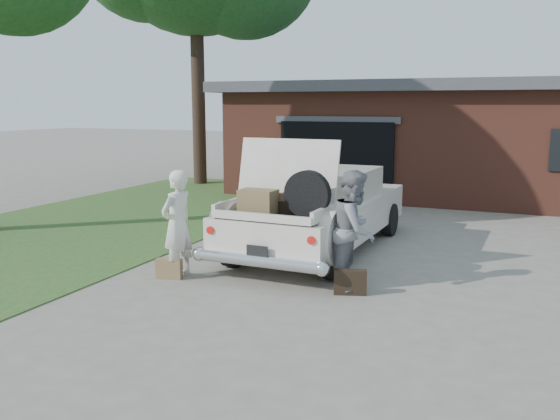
% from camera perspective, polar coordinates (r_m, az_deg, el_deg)
% --- Properties ---
extents(ground, '(90.00, 90.00, 0.00)m').
position_cam_1_polar(ground, '(8.65, -1.58, -7.84)').
color(ground, gray).
rests_on(ground, ground).
extents(grass_strip, '(6.00, 16.00, 0.02)m').
position_cam_1_polar(grass_strip, '(14.03, -17.04, -1.22)').
color(grass_strip, '#2D4C1E').
rests_on(grass_strip, ground).
extents(house, '(12.80, 7.80, 3.30)m').
position_cam_1_polar(house, '(19.13, 15.83, 6.80)').
color(house, brown).
rests_on(house, ground).
extents(sedan, '(2.13, 5.22, 2.13)m').
position_cam_1_polar(sedan, '(10.91, 3.77, 0.06)').
color(sedan, silver).
rests_on(sedan, ground).
extents(woman_left, '(0.50, 0.67, 1.69)m').
position_cam_1_polar(woman_left, '(9.29, -9.86, -1.36)').
color(woman_left, silver).
rests_on(woman_left, ground).
extents(woman_right, '(0.67, 0.85, 1.75)m').
position_cam_1_polar(woman_right, '(8.68, 7.20, -1.89)').
color(woman_right, gray).
rests_on(woman_right, ground).
extents(suitcase_left, '(0.42, 0.21, 0.31)m').
position_cam_1_polar(suitcase_left, '(9.38, -10.62, -5.58)').
color(suitcase_left, olive).
rests_on(suitcase_left, ground).
extents(suitcase_right, '(0.49, 0.28, 0.36)m').
position_cam_1_polar(suitcase_right, '(8.53, 6.77, -6.91)').
color(suitcase_right, black).
rests_on(suitcase_right, ground).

